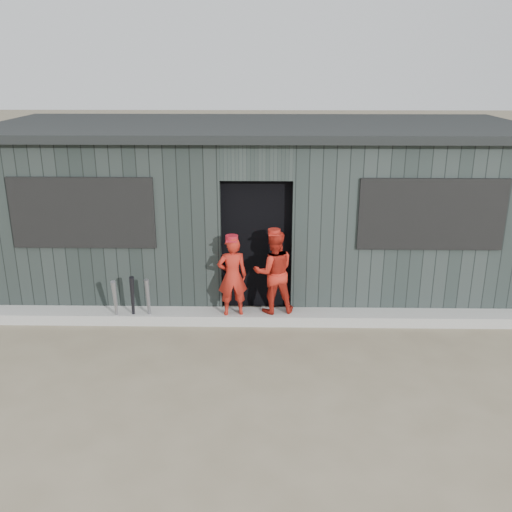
{
  "coord_description": "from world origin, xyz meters",
  "views": [
    {
      "loc": [
        0.13,
        -5.59,
        3.52
      ],
      "look_at": [
        0.0,
        1.8,
        1.0
      ],
      "focal_mm": 40.0,
      "sensor_mm": 36.0,
      "label": 1
    }
  ],
  "objects_px": {
    "player_red_right": "(274,272)",
    "bat_right": "(133,300)",
    "bat_mid": "(148,302)",
    "player_grey_back": "(270,263)",
    "player_red_left": "(232,276)",
    "bat_left": "(116,303)",
    "dugout": "(258,206)"
  },
  "relations": [
    {
      "from": "bat_left",
      "to": "player_red_right",
      "type": "xyz_separation_m",
      "value": [
        2.19,
        0.23,
        0.38
      ]
    },
    {
      "from": "player_red_right",
      "to": "bat_left",
      "type": "bearing_deg",
      "value": -3.15
    },
    {
      "from": "player_red_right",
      "to": "bat_right",
      "type": "bearing_deg",
      "value": -4.06
    },
    {
      "from": "player_grey_back",
      "to": "bat_right",
      "type": "bearing_deg",
      "value": 18.77
    },
    {
      "from": "player_red_right",
      "to": "dugout",
      "type": "relative_size",
      "value": 0.14
    },
    {
      "from": "player_grey_back",
      "to": "dugout",
      "type": "relative_size",
      "value": 0.16
    },
    {
      "from": "bat_left",
      "to": "dugout",
      "type": "bearing_deg",
      "value": 43.93
    },
    {
      "from": "bat_right",
      "to": "player_grey_back",
      "type": "relative_size",
      "value": 0.57
    },
    {
      "from": "bat_mid",
      "to": "player_red_right",
      "type": "xyz_separation_m",
      "value": [
        1.75,
        0.15,
        0.4
      ]
    },
    {
      "from": "bat_mid",
      "to": "player_grey_back",
      "type": "bearing_deg",
      "value": 23.83
    },
    {
      "from": "bat_left",
      "to": "bat_right",
      "type": "height_order",
      "value": "bat_right"
    },
    {
      "from": "bat_mid",
      "to": "bat_right",
      "type": "height_order",
      "value": "bat_right"
    },
    {
      "from": "bat_mid",
      "to": "player_red_right",
      "type": "distance_m",
      "value": 1.8
    },
    {
      "from": "bat_mid",
      "to": "player_red_right",
      "type": "relative_size",
      "value": 0.58
    },
    {
      "from": "bat_right",
      "to": "player_red_right",
      "type": "xyz_separation_m",
      "value": [
        1.96,
        0.18,
        0.37
      ]
    },
    {
      "from": "bat_left",
      "to": "player_red_left",
      "type": "distance_m",
      "value": 1.66
    },
    {
      "from": "player_grey_back",
      "to": "player_red_left",
      "type": "bearing_deg",
      "value": 49.86
    },
    {
      "from": "bat_right",
      "to": "player_red_right",
      "type": "height_order",
      "value": "player_red_right"
    },
    {
      "from": "bat_right",
      "to": "player_grey_back",
      "type": "distance_m",
      "value": 2.09
    },
    {
      "from": "player_red_right",
      "to": "player_red_left",
      "type": "bearing_deg",
      "value": 1.08
    },
    {
      "from": "bat_mid",
      "to": "dugout",
      "type": "height_order",
      "value": "dugout"
    },
    {
      "from": "bat_left",
      "to": "bat_right",
      "type": "xyz_separation_m",
      "value": [
        0.23,
        0.06,
        0.01
      ]
    },
    {
      "from": "player_red_right",
      "to": "dugout",
      "type": "bearing_deg",
      "value": -90.67
    },
    {
      "from": "bat_right",
      "to": "dugout",
      "type": "height_order",
      "value": "dugout"
    },
    {
      "from": "player_red_left",
      "to": "player_red_right",
      "type": "relative_size",
      "value": 0.95
    },
    {
      "from": "player_red_left",
      "to": "player_grey_back",
      "type": "bearing_deg",
      "value": -136.64
    },
    {
      "from": "player_red_right",
      "to": "dugout",
      "type": "distance_m",
      "value": 1.75
    },
    {
      "from": "bat_mid",
      "to": "player_grey_back",
      "type": "height_order",
      "value": "player_grey_back"
    },
    {
      "from": "bat_right",
      "to": "bat_left",
      "type": "bearing_deg",
      "value": -166.24
    },
    {
      "from": "player_red_left",
      "to": "dugout",
      "type": "distance_m",
      "value": 1.87
    },
    {
      "from": "dugout",
      "to": "player_red_right",
      "type": "bearing_deg",
      "value": -81.46
    },
    {
      "from": "bat_left",
      "to": "bat_mid",
      "type": "distance_m",
      "value": 0.45
    }
  ]
}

